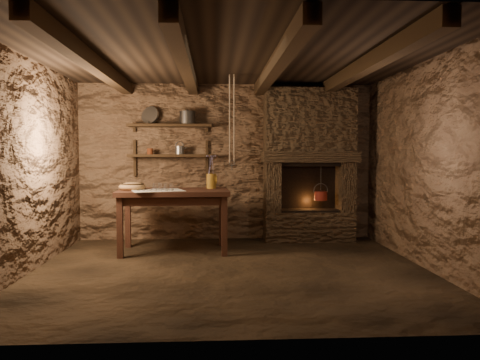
{
  "coord_description": "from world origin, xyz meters",
  "views": [
    {
      "loc": [
        -0.19,
        -5.26,
        1.33
      ],
      "look_at": [
        0.15,
        0.9,
        0.98
      ],
      "focal_mm": 35.0,
      "sensor_mm": 36.0,
      "label": 1
    }
  ],
  "objects": [
    {
      "name": "shelf_upper",
      "position": [
        -0.85,
        1.84,
        1.75
      ],
      "size": [
        1.25,
        0.3,
        0.04
      ],
      "primitive_type": "cube",
      "color": "black",
      "rests_on": "back_wall"
    },
    {
      "name": "beam_mid_left",
      "position": [
        -0.5,
        0.0,
        2.31
      ],
      "size": [
        0.14,
        3.95,
        0.16
      ],
      "primitive_type": "cube",
      "color": "black",
      "rests_on": "ceiling"
    },
    {
      "name": "back_wall",
      "position": [
        0.0,
        2.0,
        1.2
      ],
      "size": [
        4.5,
        0.04,
        2.4
      ],
      "primitive_type": "cube",
      "color": "#4D3424",
      "rests_on": "floor"
    },
    {
      "name": "hearth",
      "position": [
        1.25,
        1.77,
        1.23
      ],
      "size": [
        1.43,
        0.51,
        2.3
      ],
      "color": "#3C2C1E",
      "rests_on": "floor"
    },
    {
      "name": "linen_cloth",
      "position": [
        -0.93,
        0.91,
        0.85
      ],
      "size": [
        0.77,
        0.69,
        0.01
      ],
      "primitive_type": "cube",
      "rotation": [
        0.0,
        0.0,
        0.3
      ],
      "color": "beige",
      "rests_on": "work_table"
    },
    {
      "name": "shelf_lower",
      "position": [
        -0.85,
        1.84,
        1.3
      ],
      "size": [
        1.25,
        0.3,
        0.04
      ],
      "primitive_type": "cube",
      "color": "black",
      "rests_on": "back_wall"
    },
    {
      "name": "beam_far_right",
      "position": [
        1.5,
        0.0,
        2.31
      ],
      "size": [
        0.14,
        3.95,
        0.16
      ],
      "primitive_type": "cube",
      "color": "black",
      "rests_on": "ceiling"
    },
    {
      "name": "left_wall",
      "position": [
        -2.25,
        0.0,
        1.2
      ],
      "size": [
        0.04,
        4.0,
        2.4
      ],
      "primitive_type": "cube",
      "color": "#4D3424",
      "rests_on": "floor"
    },
    {
      "name": "right_wall",
      "position": [
        2.25,
        0.0,
        1.2
      ],
      "size": [
        0.04,
        4.0,
        2.4
      ],
      "primitive_type": "cube",
      "color": "#4D3424",
      "rests_on": "floor"
    },
    {
      "name": "beam_mid_right",
      "position": [
        0.5,
        0.0,
        2.31
      ],
      "size": [
        0.14,
        3.95,
        0.16
      ],
      "primitive_type": "cube",
      "color": "black",
      "rests_on": "ceiling"
    },
    {
      "name": "floor",
      "position": [
        0.0,
        0.0,
        0.0
      ],
      "size": [
        4.5,
        4.5,
        0.0
      ],
      "primitive_type": "plane",
      "color": "black",
      "rests_on": "ground"
    },
    {
      "name": "pewter_cutlery_row",
      "position": [
        -0.93,
        0.89,
        0.86
      ],
      "size": [
        0.58,
        0.36,
        0.01
      ],
      "primitive_type": null,
      "rotation": [
        0.0,
        0.0,
        0.3
      ],
      "color": "gray",
      "rests_on": "linen_cloth"
    },
    {
      "name": "front_wall",
      "position": [
        0.0,
        -2.0,
        1.2
      ],
      "size": [
        4.5,
        0.04,
        2.4
      ],
      "primitive_type": "cube",
      "color": "#4D3424",
      "rests_on": "floor"
    },
    {
      "name": "work_table",
      "position": [
        -0.74,
        1.07,
        0.45
      ],
      "size": [
        1.5,
        0.9,
        0.84
      ],
      "rotation": [
        0.0,
        0.0,
        0.04
      ],
      "color": "black",
      "rests_on": "floor"
    },
    {
      "name": "tin_pan",
      "position": [
        -1.16,
        1.94,
        1.91
      ],
      "size": [
        0.31,
        0.23,
        0.28
      ],
      "primitive_type": "cylinder",
      "rotation": [
        1.26,
        0.0,
        -0.44
      ],
      "color": "gray",
      "rests_on": "shelf_upper"
    },
    {
      "name": "red_pot",
      "position": [
        1.42,
        1.72,
        0.7
      ],
      "size": [
        0.25,
        0.25,
        0.54
      ],
      "rotation": [
        0.0,
        0.0,
        -0.36
      ],
      "color": "maroon",
      "rests_on": "hearth"
    },
    {
      "name": "hanging_ropes",
      "position": [
        0.05,
        1.05,
        1.8
      ],
      "size": [
        0.08,
        0.08,
        1.2
      ],
      "primitive_type": null,
      "color": "tan",
      "rests_on": "ceiling"
    },
    {
      "name": "rusty_tin",
      "position": [
        -1.15,
        1.84,
        1.36
      ],
      "size": [
        0.09,
        0.09,
        0.09
      ],
      "primitive_type": "cylinder",
      "rotation": [
        0.0,
        0.0,
        0.03
      ],
      "color": "#592411",
      "rests_on": "shelf_lower"
    },
    {
      "name": "wooden_bowl",
      "position": [
        -1.29,
        1.07,
        0.88
      ],
      "size": [
        0.38,
        0.38,
        0.13
      ],
      "primitive_type": "ellipsoid",
      "rotation": [
        0.0,
        0.0,
        0.05
      ],
      "color": "olive",
      "rests_on": "work_table"
    },
    {
      "name": "stoneware_jug",
      "position": [
        -0.23,
        1.28,
        1.04
      ],
      "size": [
        0.18,
        0.18,
        0.47
      ],
      "rotation": [
        0.0,
        0.0,
        0.42
      ],
      "color": "#8D621B",
      "rests_on": "work_table"
    },
    {
      "name": "beam_far_left",
      "position": [
        -1.5,
        0.0,
        2.31
      ],
      "size": [
        0.14,
        3.95,
        0.16
      ],
      "primitive_type": "cube",
      "color": "black",
      "rests_on": "ceiling"
    },
    {
      "name": "small_kettle",
      "position": [
        -0.71,
        1.84,
        1.38
      ],
      "size": [
        0.22,
        0.19,
        0.19
      ],
      "primitive_type": null,
      "rotation": [
        0.0,
        0.0,
        -0.38
      ],
      "color": "gray",
      "rests_on": "shelf_lower"
    },
    {
      "name": "iron_stockpot",
      "position": [
        -0.59,
        1.84,
        1.86
      ],
      "size": [
        0.24,
        0.24,
        0.18
      ],
      "primitive_type": "cylinder",
      "rotation": [
        0.0,
        0.0,
        -0.04
      ],
      "color": "#302E2B",
      "rests_on": "shelf_upper"
    },
    {
      "name": "ceiling",
      "position": [
        0.0,
        0.0,
        2.4
      ],
      "size": [
        4.5,
        4.0,
        0.04
      ],
      "primitive_type": "cube",
      "color": "black",
      "rests_on": "back_wall"
    },
    {
      "name": "drinking_glasses",
      "position": [
        -0.91,
        1.03,
        0.89
      ],
      "size": [
        0.21,
        0.06,
        0.08
      ],
      "primitive_type": null,
      "color": "white",
      "rests_on": "linen_cloth"
    }
  ]
}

